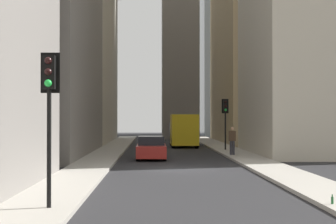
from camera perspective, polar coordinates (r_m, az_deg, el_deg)
ground_plane at (r=26.54m, az=1.25°, el=-6.13°), size 135.00×135.00×0.00m
sidewalk_right at (r=26.69m, az=-8.50°, el=-5.94°), size 90.00×2.20×0.14m
sidewalk_left at (r=27.14m, az=10.83°, el=-5.85°), size 90.00×2.20×0.14m
building_right_far at (r=57.55m, az=-10.97°, el=7.10°), size 19.86×10.50×20.52m
church_spire at (r=67.86m, az=1.28°, el=10.97°), size 4.89×4.89×30.94m
delivery_truck at (r=47.76m, az=1.63°, el=-1.93°), size 6.46×2.25×2.84m
sedan_red at (r=33.42m, az=-1.76°, el=-3.85°), size 4.30×1.78×1.42m
traffic_light_foreground at (r=14.90m, az=-12.39°, el=1.96°), size 0.43×0.52×4.18m
traffic_light_midblock at (r=41.36m, az=6.05°, el=-0.03°), size 0.43×0.52×3.86m
pedestrian at (r=35.55m, az=6.77°, el=-2.89°), size 0.26×0.44×1.82m
discarded_bottle at (r=15.99m, az=16.89°, el=-8.86°), size 0.07×0.07×0.27m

